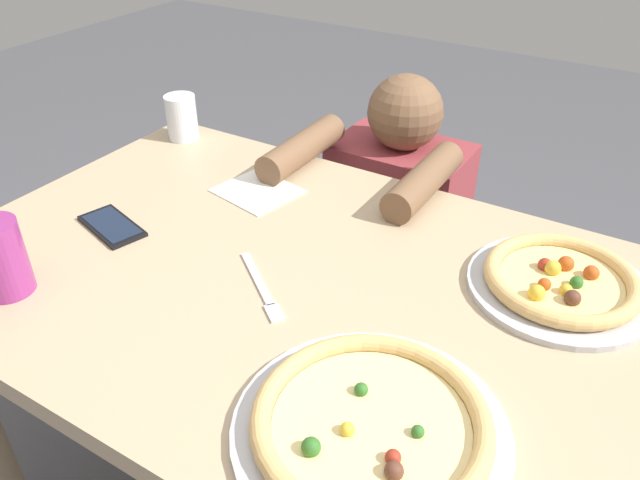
% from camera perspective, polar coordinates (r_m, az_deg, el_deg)
% --- Properties ---
extents(dining_table, '(1.29, 0.85, 0.75)m').
position_cam_1_polar(dining_table, '(1.18, -2.66, -7.50)').
color(dining_table, tan).
rests_on(dining_table, ground).
extents(pizza_near, '(0.36, 0.36, 0.04)m').
position_cam_1_polar(pizza_near, '(0.84, 4.65, -16.38)').
color(pizza_near, '#B7B7BC').
rests_on(pizza_near, dining_table).
extents(pizza_far, '(0.31, 0.31, 0.04)m').
position_cam_1_polar(pizza_far, '(1.13, 21.06, -3.55)').
color(pizza_far, '#B7B7BC').
rests_on(pizza_far, dining_table).
extents(drink_cup_colored, '(0.08, 0.08, 0.23)m').
position_cam_1_polar(drink_cup_colored, '(1.16, -27.13, -1.44)').
color(drink_cup_colored, '#8C2D72').
rests_on(drink_cup_colored, dining_table).
extents(water_cup_clear, '(0.08, 0.08, 0.11)m').
position_cam_1_polar(water_cup_clear, '(1.62, -12.50, 10.90)').
color(water_cup_clear, silver).
rests_on(water_cup_clear, dining_table).
extents(paper_napkin, '(0.19, 0.17, 0.00)m').
position_cam_1_polar(paper_napkin, '(1.36, -5.71, 4.47)').
color(paper_napkin, white).
rests_on(paper_napkin, dining_table).
extents(fork, '(0.17, 0.14, 0.00)m').
position_cam_1_polar(fork, '(1.07, -5.27, -4.44)').
color(fork, silver).
rests_on(fork, dining_table).
extents(cell_phone, '(0.16, 0.11, 0.01)m').
position_cam_1_polar(cell_phone, '(1.30, -18.43, 1.22)').
color(cell_phone, black).
rests_on(cell_phone, dining_table).
extents(diner_seated, '(0.38, 0.51, 0.92)m').
position_cam_1_polar(diner_seated, '(1.75, 6.68, -0.63)').
color(diner_seated, '#333847').
rests_on(diner_seated, ground).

